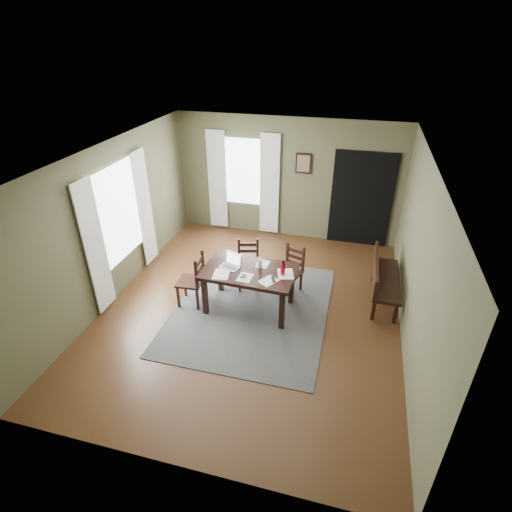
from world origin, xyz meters
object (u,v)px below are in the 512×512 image
(dining_table, at_px, (249,275))
(chair_end, at_px, (193,280))
(laptop, at_px, (231,263))
(chair_back_left, at_px, (248,265))
(water_bottle, at_px, (283,268))
(chair_back_right, at_px, (291,270))
(bench, at_px, (382,277))

(dining_table, bearing_deg, chair_end, -171.29)
(chair_end, bearing_deg, laptop, 100.18)
(chair_back_left, bearing_deg, dining_table, -88.38)
(laptop, bearing_deg, dining_table, 8.27)
(water_bottle, bearing_deg, chair_back_right, 87.75)
(chair_back_right, height_order, water_bottle, water_bottle)
(chair_back_left, xyz_separation_m, laptop, (-0.11, -0.63, 0.39))
(chair_back_right, bearing_deg, chair_back_left, -159.00)
(bench, bearing_deg, chair_back_left, 93.82)
(chair_end, distance_m, chair_back_right, 1.78)
(chair_end, height_order, chair_back_right, chair_end)
(chair_back_left, bearing_deg, bench, -11.34)
(chair_back_right, height_order, bench, chair_back_right)
(water_bottle, bearing_deg, laptop, 177.12)
(dining_table, xyz_separation_m, laptop, (-0.32, 0.05, 0.15))
(chair_end, bearing_deg, chair_back_left, 131.95)
(chair_end, relative_size, chair_back_left, 1.07)
(chair_back_right, relative_size, laptop, 2.32)
(bench, bearing_deg, chair_back_right, 94.62)
(chair_back_left, distance_m, water_bottle, 1.12)
(chair_back_right, xyz_separation_m, water_bottle, (-0.03, -0.71, 0.46))
(chair_back_left, bearing_deg, chair_back_right, -12.94)
(chair_back_left, height_order, chair_back_right, chair_back_left)
(dining_table, bearing_deg, chair_back_left, 108.93)
(bench, height_order, water_bottle, water_bottle)
(dining_table, height_order, chair_end, chair_end)
(chair_back_left, bearing_deg, water_bottle, -56.15)
(bench, bearing_deg, water_bottle, 117.21)
(laptop, xyz_separation_m, water_bottle, (0.89, -0.04, 0.06))
(chair_end, bearing_deg, dining_table, 92.75)
(laptop, bearing_deg, chair_end, -148.56)
(chair_end, distance_m, water_bottle, 1.61)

